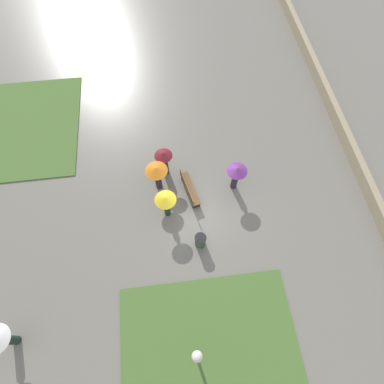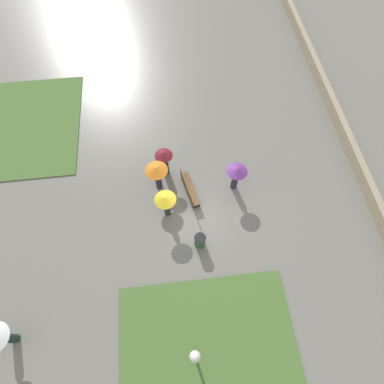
# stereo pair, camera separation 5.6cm
# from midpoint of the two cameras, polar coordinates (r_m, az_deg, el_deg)

# --- Properties ---
(ground_plane) EXTENTS (90.00, 90.00, 0.00)m
(ground_plane) POSITION_cam_midpoint_polar(r_m,az_deg,el_deg) (15.07, 1.13, -3.62)
(ground_plane) COLOR slate
(lawn_patch_far) EXTENTS (7.41, 7.42, 0.06)m
(lawn_patch_far) POSITION_cam_midpoint_polar(r_m,az_deg,el_deg) (20.65, -30.84, 10.45)
(lawn_patch_far) COLOR #4C7033
(lawn_patch_far) RESTS_ON ground_plane
(parapet_wall) EXTENTS (45.00, 0.35, 0.73)m
(parapet_wall) POSITION_cam_midpoint_polar(r_m,az_deg,el_deg) (17.67, 30.56, 0.55)
(parapet_wall) COLOR tan
(parapet_wall) RESTS_ON ground_plane
(park_bench) EXTENTS (2.02, 0.85, 0.90)m
(park_bench) POSITION_cam_midpoint_polar(r_m,az_deg,el_deg) (15.09, -0.71, 0.68)
(park_bench) COLOR brown
(park_bench) RESTS_ON ground_plane
(lamp_post) EXTENTS (0.32, 0.32, 4.50)m
(lamp_post) POSITION_cam_midpoint_polar(r_m,az_deg,el_deg) (10.92, 0.69, -28.65)
(lamp_post) COLOR #474C51
(lamp_post) RESTS_ON ground_plane
(trash_bin) EXTENTS (0.54, 0.54, 0.85)m
(trash_bin) POSITION_cam_midpoint_polar(r_m,az_deg,el_deg) (14.07, 1.48, -9.25)
(trash_bin) COLOR #335638
(trash_bin) RESTS_ON ground_plane
(crowd_person_maroon) EXTENTS (0.90, 0.90, 1.78)m
(crowd_person_maroon) POSITION_cam_midpoint_polar(r_m,az_deg,el_deg) (15.19, -5.46, 6.14)
(crowd_person_maroon) COLOR #1E3328
(crowd_person_maroon) RESTS_ON ground_plane
(crowd_person_orange) EXTENTS (1.10, 1.10, 1.82)m
(crowd_person_orange) POSITION_cam_midpoint_polar(r_m,az_deg,el_deg) (14.60, -6.84, 3.63)
(crowd_person_orange) COLOR #2D2333
(crowd_person_orange) RESTS_ON ground_plane
(crowd_person_purple) EXTENTS (1.01, 1.01, 1.80)m
(crowd_person_purple) POSITION_cam_midpoint_polar(r_m,az_deg,el_deg) (14.69, 8.35, 3.55)
(crowd_person_purple) COLOR #2D2333
(crowd_person_purple) RESTS_ON ground_plane
(crowd_person_yellow) EXTENTS (1.01, 1.01, 1.79)m
(crowd_person_yellow) POSITION_cam_midpoint_polar(r_m,az_deg,el_deg) (13.86, -5.11, -1.92)
(crowd_person_yellow) COLOR #1E3328
(crowd_person_yellow) RESTS_ON ground_plane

